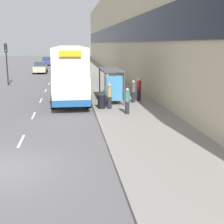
{
  "coord_description": "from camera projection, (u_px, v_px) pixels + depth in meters",
  "views": [
    {
      "loc": [
        2.41,
        -11.31,
        4.6
      ],
      "look_at": [
        6.44,
        18.42,
        -2.04
      ],
      "focal_mm": 50.0,
      "sensor_mm": 36.0,
      "label": 1
    }
  ],
  "objects": [
    {
      "name": "double_decker_bus_ahead",
      "position": [
        70.0,
        63.0,
        37.55
      ],
      "size": [
        2.85,
        10.49,
        4.3
      ],
      "color": "beige",
      "rests_on": "ground_plane"
    },
    {
      "name": "pedestrian_at_shelter",
      "position": [
        110.0,
        96.0,
        21.52
      ],
      "size": [
        0.35,
        0.35,
        1.75
      ],
      "color": "#23232D",
      "rests_on": "ground_plane"
    },
    {
      "name": "lane_mark_6",
      "position": [
        54.0,
        74.0,
        46.71
      ],
      "size": [
        0.12,
        2.0,
        0.01
      ],
      "color": "silver",
      "rests_on": "ground_plane"
    },
    {
      "name": "double_decker_bus_near",
      "position": [
        70.0,
        72.0,
        25.21
      ],
      "size": [
        2.85,
        10.65,
        4.3
      ],
      "color": "beige",
      "rests_on": "ground_plane"
    },
    {
      "name": "lane_mark_4",
      "position": [
        49.0,
        84.0,
        36.13
      ],
      "size": [
        0.12,
        2.0,
        0.01
      ],
      "color": "silver",
      "rests_on": "ground_plane"
    },
    {
      "name": "ground_plane",
      "position": [
        7.0,
        169.0,
        11.62
      ],
      "size": [
        220.0,
        220.0,
        0.0
      ],
      "primitive_type": "plane",
      "color": "#5B595B"
    },
    {
      "name": "lane_mark_0",
      "position": [
        21.0,
        141.0,
        14.96
      ],
      "size": [
        0.12,
        2.0,
        0.01
      ],
      "color": "silver",
      "rests_on": "ground_plane"
    },
    {
      "name": "pedestrian_1",
      "position": [
        127.0,
        101.0,
        19.9
      ],
      "size": [
        0.33,
        0.33,
        1.68
      ],
      "color": "#23232D",
      "rests_on": "ground_plane"
    },
    {
      "name": "bus_shelter",
      "position": [
        114.0,
        79.0,
        24.08
      ],
      "size": [
        1.6,
        4.2,
        2.48
      ],
      "color": "#4C4C51",
      "rests_on": "ground_plane"
    },
    {
      "name": "terrace_facade",
      "position": [
        120.0,
        30.0,
        48.82
      ],
      "size": [
        3.1,
        93.0,
        13.21
      ],
      "color": "#C6B793",
      "rests_on": "ground_plane"
    },
    {
      "name": "lane_mark_2",
      "position": [
        41.0,
        100.0,
        25.55
      ],
      "size": [
        0.12,
        2.0,
        0.01
      ],
      "color": "silver",
      "rests_on": "ground_plane"
    },
    {
      "name": "lane_mark_8",
      "position": [
        56.0,
        69.0,
        57.3
      ],
      "size": [
        0.12,
        2.0,
        0.01
      ],
      "color": "silver",
      "rests_on": "ground_plane"
    },
    {
      "name": "traffic_light_far_kerb",
      "position": [
        6.0,
        57.0,
        34.01
      ],
      "size": [
        0.3,
        0.32,
        4.62
      ],
      "color": "black",
      "rests_on": "ground_plane"
    },
    {
      "name": "lane_mark_5",
      "position": [
        52.0,
        78.0,
        41.42
      ],
      "size": [
        0.12,
        2.0,
        0.01
      ],
      "color": "silver",
      "rests_on": "ground_plane"
    },
    {
      "name": "lane_mark_3",
      "position": [
        46.0,
        91.0,
        30.84
      ],
      "size": [
        0.12,
        2.0,
        0.01
      ],
      "color": "silver",
      "rests_on": "ground_plane"
    },
    {
      "name": "pedestrian_4",
      "position": [
        133.0,
        91.0,
        23.78
      ],
      "size": [
        0.34,
        0.34,
        1.7
      ],
      "color": "#23232D",
      "rests_on": "ground_plane"
    },
    {
      "name": "pavement",
      "position": [
        95.0,
        72.0,
        49.71
      ],
      "size": [
        5.0,
        93.0,
        0.14
      ],
      "color": "gray",
      "rests_on": "ground_plane"
    },
    {
      "name": "litter_bin",
      "position": [
        101.0,
        101.0,
        21.7
      ],
      "size": [
        0.55,
        0.55,
        1.05
      ],
      "color": "black",
      "rests_on": "ground_plane"
    },
    {
      "name": "lane_mark_1",
      "position": [
        34.0,
        115.0,
        20.25
      ],
      "size": [
        0.12,
        2.0,
        0.01
      ],
      "color": "silver",
      "rests_on": "ground_plane"
    },
    {
      "name": "car_1",
      "position": [
        47.0,
        61.0,
        65.51
      ],
      "size": [
        2.03,
        3.89,
        1.79
      ],
      "rotation": [
        0.0,
        0.0,
        3.14
      ],
      "color": "navy",
      "rests_on": "ground_plane"
    },
    {
      "name": "pedestrian_3",
      "position": [
        108.0,
        84.0,
        28.17
      ],
      "size": [
        0.34,
        0.34,
        1.71
      ],
      "color": "#23232D",
      "rests_on": "ground_plane"
    },
    {
      "name": "car_0",
      "position": [
        74.0,
        68.0,
        47.79
      ],
      "size": [
        2.08,
        4.4,
        1.73
      ],
      "color": "navy",
      "rests_on": "ground_plane"
    },
    {
      "name": "lane_mark_7",
      "position": [
        55.0,
        71.0,
        52.01
      ],
      "size": [
        0.12,
        2.0,
        0.01
      ],
      "color": "silver",
      "rests_on": "ground_plane"
    },
    {
      "name": "car_2",
      "position": [
        40.0,
        68.0,
        48.54
      ],
      "size": [
        2.09,
        4.36,
        1.77
      ],
      "rotation": [
        0.0,
        0.0,
        3.14
      ],
      "color": "#B7B799",
      "rests_on": "ground_plane"
    },
    {
      "name": "pedestrian_2",
      "position": [
        139.0,
        89.0,
        24.61
      ],
      "size": [
        0.35,
        0.35,
        1.78
      ],
      "color": "#23232D",
      "rests_on": "ground_plane"
    }
  ]
}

